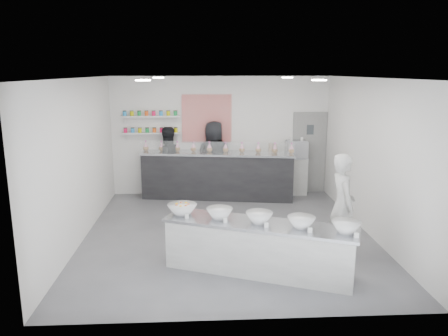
% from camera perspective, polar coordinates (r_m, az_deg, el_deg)
% --- Properties ---
extents(floor, '(6.00, 6.00, 0.00)m').
position_cam_1_polar(floor, '(8.63, 0.49, -8.65)').
color(floor, '#515156').
rests_on(floor, ground).
extents(ceiling, '(6.00, 6.00, 0.00)m').
position_cam_1_polar(ceiling, '(8.05, 0.53, 11.69)').
color(ceiling, white).
rests_on(ceiling, floor).
extents(back_wall, '(5.50, 0.00, 5.50)m').
position_cam_1_polar(back_wall, '(11.16, -0.46, 4.21)').
color(back_wall, white).
rests_on(back_wall, floor).
extents(left_wall, '(0.00, 6.00, 6.00)m').
position_cam_1_polar(left_wall, '(8.49, -18.35, 0.90)').
color(left_wall, white).
rests_on(left_wall, floor).
extents(right_wall, '(0.00, 6.00, 6.00)m').
position_cam_1_polar(right_wall, '(8.82, 18.65, 1.29)').
color(right_wall, white).
rests_on(right_wall, floor).
extents(back_door, '(0.88, 0.04, 2.10)m').
position_cam_1_polar(back_door, '(11.54, 11.04, 1.99)').
color(back_door, gray).
rests_on(back_door, floor).
extents(pattern_panel, '(1.25, 0.03, 1.20)m').
position_cam_1_polar(pattern_panel, '(11.07, -2.28, 6.48)').
color(pattern_panel, red).
rests_on(pattern_panel, back_wall).
extents(jar_shelf_lower, '(1.45, 0.22, 0.04)m').
position_cam_1_polar(jar_shelf_lower, '(11.10, -9.52, 4.52)').
color(jar_shelf_lower, silver).
rests_on(jar_shelf_lower, back_wall).
extents(jar_shelf_upper, '(1.45, 0.22, 0.04)m').
position_cam_1_polar(jar_shelf_upper, '(11.05, -9.60, 6.67)').
color(jar_shelf_upper, silver).
rests_on(jar_shelf_upper, back_wall).
extents(preserve_jars, '(1.45, 0.10, 0.56)m').
position_cam_1_polar(preserve_jars, '(11.05, -9.58, 5.94)').
color(preserve_jars, '#EB1552').
rests_on(preserve_jars, jar_shelf_lower).
extents(downlight_0, '(0.24, 0.24, 0.02)m').
position_cam_1_polar(downlight_0, '(7.09, -10.53, 11.20)').
color(downlight_0, white).
rests_on(downlight_0, ceiling).
extents(downlight_1, '(0.24, 0.24, 0.02)m').
position_cam_1_polar(downlight_1, '(7.28, 12.32, 11.16)').
color(downlight_1, white).
rests_on(downlight_1, ceiling).
extents(downlight_2, '(0.24, 0.24, 0.02)m').
position_cam_1_polar(downlight_2, '(9.67, -8.57, 11.59)').
color(downlight_2, white).
rests_on(downlight_2, ceiling).
extents(downlight_3, '(0.24, 0.24, 0.02)m').
position_cam_1_polar(downlight_3, '(9.82, 8.28, 11.61)').
color(downlight_3, white).
rests_on(downlight_3, ceiling).
extents(prep_counter, '(3.05, 1.75, 0.82)m').
position_cam_1_polar(prep_counter, '(6.99, 4.55, -10.33)').
color(prep_counter, '#A8A8A4').
rests_on(prep_counter, floor).
extents(back_bar, '(3.82, 1.24, 1.17)m').
position_cam_1_polar(back_bar, '(10.86, -0.84, -0.96)').
color(back_bar, black).
rests_on(back_bar, floor).
extents(sneeze_guard, '(3.67, 0.57, 0.32)m').
position_cam_1_polar(sneeze_guard, '(10.38, -1.06, 2.60)').
color(sneeze_guard, white).
rests_on(sneeze_guard, back_bar).
extents(espresso_ledge, '(1.31, 0.42, 0.97)m').
position_cam_1_polar(espresso_ledge, '(11.32, 7.47, -1.01)').
color(espresso_ledge, '#A8A8A4').
rests_on(espresso_ledge, floor).
extents(espresso_machine, '(0.54, 0.37, 0.41)m').
position_cam_1_polar(espresso_machine, '(11.25, 9.44, 2.45)').
color(espresso_machine, '#93969E').
rests_on(espresso_machine, espresso_ledge).
extents(cup_stacks, '(0.24, 0.24, 0.35)m').
position_cam_1_polar(cup_stacks, '(11.14, 6.39, 2.29)').
color(cup_stacks, tan).
rests_on(cup_stacks, espresso_ledge).
extents(prep_bowls, '(3.00, 1.61, 0.17)m').
position_cam_1_polar(prep_bowls, '(6.81, 4.62, -6.48)').
color(prep_bowls, white).
rests_on(prep_bowls, prep_counter).
extents(label_cards, '(2.66, 0.04, 0.07)m').
position_cam_1_polar(label_cards, '(6.40, 6.97, -8.29)').
color(label_cards, white).
rests_on(label_cards, prep_counter).
extents(cookie_bags, '(3.72, 0.70, 0.26)m').
position_cam_1_polar(cookie_bags, '(10.71, -0.86, 2.75)').
color(cookie_bags, '#FF9CC4').
rests_on(cookie_bags, back_bar).
extents(woman_prep, '(0.45, 0.66, 1.79)m').
position_cam_1_polar(woman_prep, '(7.70, 15.19, -4.71)').
color(woman_prep, beige).
rests_on(woman_prep, floor).
extents(staff_left, '(1.05, 0.95, 1.77)m').
position_cam_1_polar(staff_left, '(11.06, -7.43, 0.79)').
color(staff_left, black).
rests_on(staff_left, floor).
extents(staff_right, '(0.96, 0.64, 1.92)m').
position_cam_1_polar(staff_right, '(11.02, -1.28, 1.24)').
color(staff_right, black).
rests_on(staff_right, floor).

